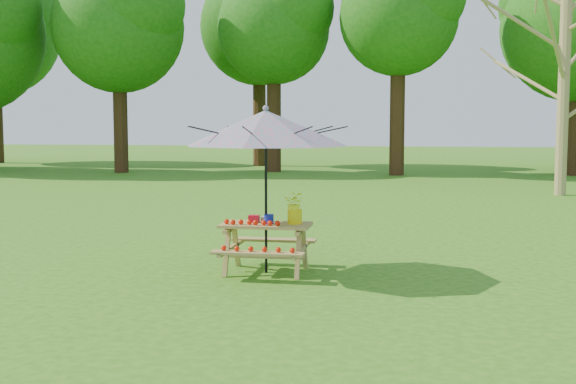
# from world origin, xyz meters

# --- Properties ---
(ground) EXTENTS (120.00, 120.00, 0.00)m
(ground) POSITION_xyz_m (0.00, 0.00, 0.00)
(ground) COLOR #2B6713
(ground) RESTS_ON ground
(picnic_table) EXTENTS (1.20, 1.32, 0.67)m
(picnic_table) POSITION_xyz_m (-1.54, 2.86, 0.33)
(picnic_table) COLOR #A88B4C
(picnic_table) RESTS_ON ground
(patio_umbrella) EXTENTS (2.32, 2.32, 2.25)m
(patio_umbrella) POSITION_xyz_m (-1.54, 2.86, 1.95)
(patio_umbrella) COLOR black
(patio_umbrella) RESTS_ON ground
(produce_bins) EXTENTS (0.37, 0.38, 0.13)m
(produce_bins) POSITION_xyz_m (-1.59, 2.91, 0.72)
(produce_bins) COLOR red
(produce_bins) RESTS_ON picnic_table
(tomatoes_row) EXTENTS (0.77, 0.13, 0.07)m
(tomatoes_row) POSITION_xyz_m (-1.69, 2.68, 0.71)
(tomatoes_row) COLOR red
(tomatoes_row) RESTS_ON picnic_table
(flower_bucket) EXTENTS (0.28, 0.24, 0.43)m
(flower_bucket) POSITION_xyz_m (-1.15, 2.90, 0.90)
(flower_bucket) COLOR yellow
(flower_bucket) RESTS_ON picnic_table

